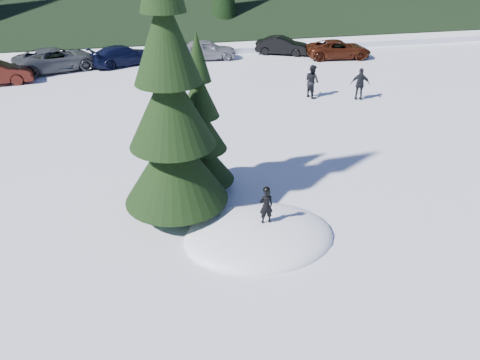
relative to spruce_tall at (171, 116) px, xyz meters
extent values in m
plane|color=white|center=(2.20, -1.80, -3.32)|extent=(200.00, 200.00, 0.00)
ellipsoid|color=white|center=(2.20, -1.80, -3.32)|extent=(4.48, 3.52, 0.96)
cylinder|color=black|center=(0.00, 0.00, -2.62)|extent=(0.38, 0.38, 1.40)
cone|color=black|center=(0.00, 0.00, -1.53)|extent=(3.20, 3.20, 2.46)
cone|color=black|center=(0.00, 0.00, 0.33)|extent=(2.54, 2.54, 2.46)
cone|color=black|center=(0.00, 0.00, 2.19)|extent=(1.88, 1.88, 2.46)
cylinder|color=black|center=(1.00, 1.40, -2.82)|extent=(0.26, 0.26, 1.00)
cone|color=black|center=(1.00, 1.40, -2.16)|extent=(2.20, 2.20, 1.52)
cone|color=black|center=(1.00, 1.40, -1.01)|extent=(1.75, 1.75, 1.52)
cone|color=black|center=(1.00, 1.40, 0.14)|extent=(1.29, 1.29, 1.52)
cone|color=black|center=(1.00, 1.40, 1.29)|extent=(0.84, 0.84, 1.52)
imported|color=black|center=(2.39, -1.78, -2.28)|extent=(0.42, 0.28, 1.11)
imported|color=black|center=(8.18, 10.08, -2.45)|extent=(0.92, 1.02, 1.73)
imported|color=black|center=(10.49, 9.11, -2.48)|extent=(1.06, 0.75, 1.67)
imported|color=#46494D|center=(-5.65, 18.51, -2.60)|extent=(5.67, 3.99, 1.44)
imported|color=black|center=(-1.58, 19.02, -2.69)|extent=(4.71, 3.32, 1.27)
imported|color=gray|center=(3.97, 19.24, -2.64)|extent=(4.01, 1.66, 1.36)
imported|color=black|center=(9.47, 19.55, -2.71)|extent=(3.91, 2.74, 1.22)
imported|color=#3F170B|center=(12.95, 17.64, -2.71)|extent=(4.63, 2.58, 1.22)
camera|label=1|loc=(-0.83, -12.73, 4.75)|focal=35.00mm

